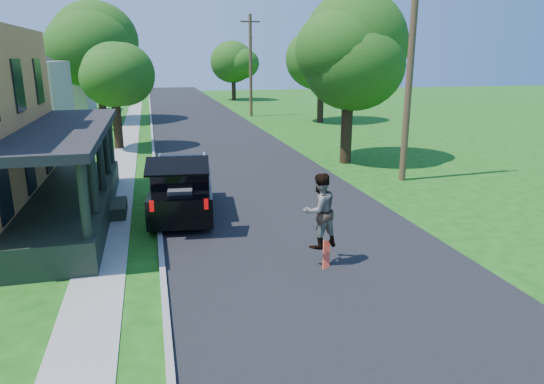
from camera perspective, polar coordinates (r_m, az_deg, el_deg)
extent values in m
plane|color=#134C0F|center=(12.59, 6.37, -9.14)|extent=(140.00, 140.00, 0.00)
cube|color=black|center=(31.40, -6.40, 5.86)|extent=(8.00, 120.00, 0.02)
cube|color=gray|center=(31.13, -13.83, 5.43)|extent=(0.15, 120.00, 0.12)
cube|color=gray|center=(31.16, -16.69, 5.23)|extent=(1.30, 120.00, 0.03)
cube|color=black|center=(17.57, -22.34, -1.46)|extent=(2.40, 10.00, 0.90)
cube|color=black|center=(17.05, -23.22, 6.77)|extent=(2.60, 10.30, 0.25)
cube|color=#BBB5A6|center=(51.62, -25.04, 11.10)|extent=(8.00, 8.00, 5.00)
pyramid|color=black|center=(51.59, -25.65, 16.29)|extent=(12.78, 12.78, 2.20)
cube|color=black|center=(16.93, -10.50, -0.27)|extent=(2.46, 4.90, 0.91)
cube|color=black|center=(16.90, -10.60, 2.26)|extent=(2.12, 3.10, 0.59)
cube|color=black|center=(16.83, -10.66, 3.33)|extent=(2.16, 3.20, 0.09)
cube|color=black|center=(14.33, -11.10, 3.02)|extent=(1.92, 1.16, 0.41)
cube|color=#37373D|center=(15.48, -10.73, -0.54)|extent=(0.81, 0.72, 0.48)
cube|color=silver|center=(16.87, -13.37, 3.53)|extent=(0.33, 2.59, 0.06)
cube|color=silver|center=(16.80, -7.96, 3.76)|extent=(0.33, 2.59, 0.06)
cube|color=#990505|center=(14.66, -13.97, -1.64)|extent=(0.13, 0.08, 0.32)
cube|color=#990505|center=(14.57, -7.75, -1.41)|extent=(0.13, 0.08, 0.32)
cylinder|color=black|center=(18.57, -12.95, -0.06)|extent=(0.33, 0.75, 0.73)
cylinder|color=black|center=(18.50, -7.62, 0.15)|extent=(0.33, 0.75, 0.73)
cylinder|color=black|center=(15.60, -13.81, -3.11)|extent=(0.33, 0.75, 0.73)
cylinder|color=black|center=(15.52, -7.44, -2.88)|extent=(0.33, 0.75, 0.73)
imported|color=black|center=(12.40, 5.61, -2.21)|extent=(1.12, 0.98, 1.96)
cube|color=red|center=(12.77, 6.40, -7.53)|extent=(0.42, 0.61, 0.75)
cylinder|color=black|center=(30.19, -17.70, 7.35)|extent=(0.59, 0.59, 2.61)
sphere|color=#386C1C|center=(29.96, -18.13, 12.48)|extent=(4.83, 4.83, 4.21)
sphere|color=#386C1C|center=(29.59, -17.70, 14.31)|extent=(4.18, 4.18, 3.65)
sphere|color=#386C1C|center=(30.40, -18.91, 13.34)|extent=(4.29, 4.29, 3.74)
cylinder|color=black|center=(43.30, -19.38, 10.31)|extent=(0.65, 0.65, 3.84)
sphere|color=#386C1C|center=(43.18, -19.88, 15.65)|extent=(7.01, 7.01, 6.40)
sphere|color=#386C1C|center=(42.92, -19.46, 17.60)|extent=(6.07, 6.07, 5.55)
sphere|color=#386C1C|center=(43.62, -20.70, 16.51)|extent=(6.23, 6.23, 5.69)
cylinder|color=black|center=(24.98, 8.75, 7.26)|extent=(0.72, 0.72, 3.42)
sphere|color=#386C1C|center=(24.73, 9.09, 15.12)|extent=(6.55, 6.55, 5.13)
sphere|color=#386C1C|center=(24.81, 10.43, 17.69)|extent=(5.68, 5.68, 4.45)
sphere|color=#386C1C|center=(24.70, 7.58, 16.50)|extent=(5.82, 5.82, 4.56)
cylinder|color=black|center=(41.09, 5.73, 10.71)|extent=(0.64, 0.64, 3.63)
sphere|color=#386C1C|center=(40.95, 5.87, 15.80)|extent=(6.68, 6.68, 5.50)
sphere|color=#386C1C|center=(40.73, 6.51, 17.50)|extent=(5.79, 5.79, 4.76)
sphere|color=#386C1C|center=(41.29, 5.16, 16.66)|extent=(5.94, 5.94, 4.89)
cylinder|color=black|center=(62.50, -4.52, 11.93)|extent=(0.65, 0.65, 2.67)
sphere|color=#386C1C|center=(62.39, -4.58, 14.67)|extent=(6.13, 6.13, 4.97)
sphere|color=#386C1C|center=(62.29, -4.16, 15.70)|extent=(5.32, 5.32, 4.30)
sphere|color=#386C1C|center=(62.52, -5.15, 15.17)|extent=(5.45, 5.45, 4.41)
cylinder|color=#4E3324|center=(21.59, 16.06, 15.46)|extent=(0.30, 0.30, 10.84)
cylinder|color=#4E3324|center=(44.97, -2.53, 14.55)|extent=(0.29, 0.29, 8.91)
cube|color=#4E3324|center=(45.06, -2.59, 19.40)|extent=(1.72, 0.21, 0.13)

